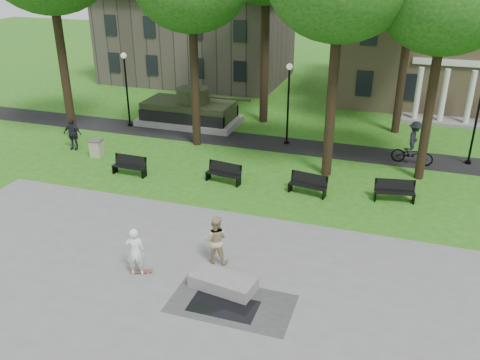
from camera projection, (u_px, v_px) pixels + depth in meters
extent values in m
plane|color=#285F16|center=(199.00, 246.00, 19.66)|extent=(120.00, 120.00, 0.00)
cube|color=gray|center=(135.00, 328.00, 15.34)|extent=(22.00, 16.00, 0.02)
cube|color=black|center=(277.00, 144.00, 30.04)|extent=(44.00, 2.60, 0.01)
cube|color=#9E8460|center=(457.00, 46.00, 37.62)|extent=(16.00, 11.00, 8.00)
cube|color=silver|center=(461.00, 63.00, 32.95)|extent=(6.00, 0.30, 0.40)
cube|color=#4C443D|center=(198.00, 37.00, 44.27)|extent=(15.00, 10.00, 7.20)
cylinder|color=black|center=(63.00, 65.00, 29.07)|extent=(0.52, 0.52, 8.96)
cylinder|color=black|center=(195.00, 77.00, 28.40)|extent=(0.48, 0.48, 8.00)
cylinder|color=black|center=(332.00, 94.00, 24.30)|extent=(0.50, 0.50, 8.32)
cylinder|color=black|center=(430.00, 104.00, 23.99)|extent=(0.46, 0.46, 7.68)
cylinder|color=black|center=(265.00, 51.00, 32.17)|extent=(0.54, 0.54, 9.28)
cylinder|color=black|center=(404.00, 63.00, 30.28)|extent=(0.50, 0.50, 8.64)
cylinder|color=black|center=(127.00, 93.00, 32.28)|extent=(0.12, 0.12, 4.40)
sphere|color=silver|center=(124.00, 56.00, 31.31)|extent=(0.36, 0.36, 0.36)
cylinder|color=black|center=(130.00, 125.00, 33.15)|extent=(0.32, 0.32, 0.16)
cylinder|color=black|center=(288.00, 107.00, 29.25)|extent=(0.12, 0.12, 4.40)
sphere|color=silver|center=(290.00, 67.00, 28.29)|extent=(0.36, 0.36, 0.36)
cylinder|color=black|center=(287.00, 142.00, 30.12)|extent=(0.32, 0.32, 0.16)
cylinder|color=black|center=(475.00, 125.00, 26.37)|extent=(0.12, 0.12, 4.40)
cylinder|color=black|center=(468.00, 162.00, 27.24)|extent=(0.32, 0.32, 0.16)
cube|color=gray|center=(190.00, 121.00, 33.56)|extent=(6.50, 3.40, 0.40)
cube|color=#2D331A|center=(189.00, 110.00, 33.26)|extent=(5.80, 2.80, 1.10)
cube|color=black|center=(181.00, 118.00, 32.17)|extent=(5.80, 0.35, 0.70)
cube|color=black|center=(197.00, 107.00, 34.50)|extent=(5.80, 0.35, 0.70)
cylinder|color=#2D331A|center=(193.00, 95.00, 32.76)|extent=(2.10, 2.10, 0.90)
cylinder|color=#2D331A|center=(226.00, 98.00, 32.09)|extent=(3.20, 0.18, 0.18)
cube|color=black|center=(223.00, 306.00, 16.29)|extent=(2.20, 1.20, 0.00)
cube|color=gray|center=(223.00, 282.00, 17.07)|extent=(2.32, 1.31, 0.45)
cube|color=brown|center=(141.00, 272.00, 17.97)|extent=(0.80, 0.48, 0.07)
imported|color=white|center=(135.00, 252.00, 17.55)|extent=(0.77, 0.64, 1.82)
imported|color=tan|center=(216.00, 240.00, 18.23)|extent=(1.01, 0.84, 1.87)
imported|color=black|center=(72.00, 134.00, 28.92)|extent=(1.12, 0.56, 1.84)
imported|color=black|center=(412.00, 154.00, 27.05)|extent=(2.24, 0.99, 1.14)
imported|color=#20212A|center=(414.00, 139.00, 26.71)|extent=(0.83, 1.29, 1.90)
cube|color=black|center=(129.00, 167.00, 25.71)|extent=(1.81, 0.50, 0.05)
cube|color=black|center=(131.00, 160.00, 25.78)|extent=(1.80, 0.20, 0.50)
cube|color=black|center=(115.00, 169.00, 26.05)|extent=(0.07, 0.45, 0.45)
cube|color=black|center=(144.00, 173.00, 25.56)|extent=(0.07, 0.45, 0.45)
cube|color=black|center=(223.00, 174.00, 24.84)|extent=(1.85, 0.71, 0.05)
cube|color=black|center=(225.00, 167.00, 24.91)|extent=(1.80, 0.42, 0.50)
cube|color=black|center=(207.00, 176.00, 25.18)|extent=(0.13, 0.45, 0.45)
cube|color=black|center=(240.00, 181.00, 24.69)|extent=(0.13, 0.45, 0.45)
cube|color=black|center=(307.00, 186.00, 23.63)|extent=(1.85, 0.72, 0.05)
cube|color=black|center=(309.00, 178.00, 23.70)|extent=(1.80, 0.43, 0.50)
cube|color=black|center=(289.00, 188.00, 23.97)|extent=(0.13, 0.45, 0.45)
cube|color=black|center=(325.00, 193.00, 23.48)|extent=(0.13, 0.45, 0.45)
cube|color=black|center=(395.00, 192.00, 22.98)|extent=(1.85, 0.75, 0.05)
cube|color=black|center=(396.00, 184.00, 23.05)|extent=(1.80, 0.46, 0.50)
cube|color=black|center=(375.00, 194.00, 23.32)|extent=(0.14, 0.45, 0.45)
cube|color=black|center=(414.00, 199.00, 22.83)|extent=(0.14, 0.45, 0.45)
cube|color=#B1A692|center=(97.00, 148.00, 28.11)|extent=(0.66, 0.66, 0.90)
cube|color=#4C4C4C|center=(95.00, 140.00, 27.91)|extent=(0.72, 0.72, 0.06)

